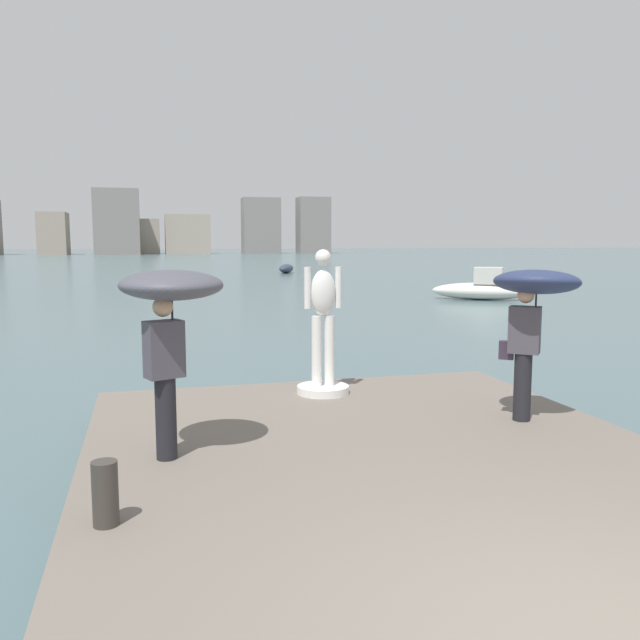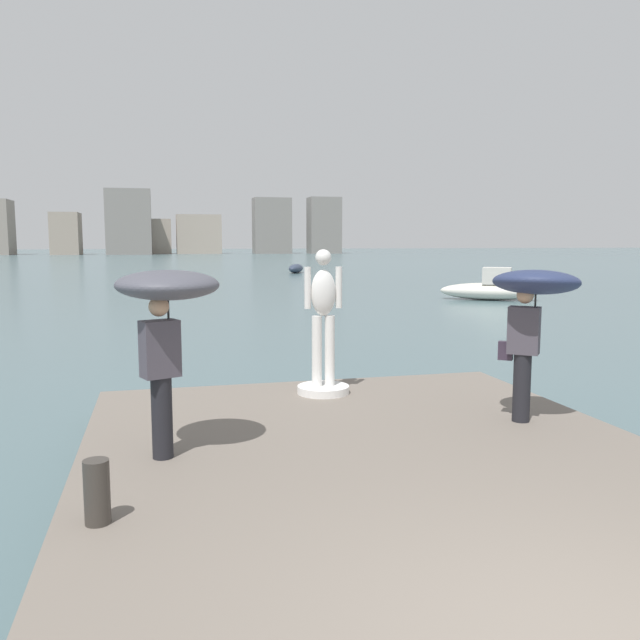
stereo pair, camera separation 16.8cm
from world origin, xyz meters
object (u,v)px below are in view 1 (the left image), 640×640
object	(u,v)px
onlooker_right	(533,299)
boat_near	(286,268)
statue_white_figure	(323,336)
onlooker_left	(170,305)
boat_mid	(482,289)
mooring_bollard	(105,493)

from	to	relation	value
onlooker_right	boat_near	distance (m)	48.03
statue_white_figure	onlooker_right	xyz separation A→B (m)	(2.17, -2.15, 0.70)
statue_white_figure	onlooker_left	world-z (taller)	statue_white_figure
boat_mid	onlooker_right	bearing A→B (deg)	-117.42
mooring_bollard	boat_near	world-z (taller)	mooring_bollard
onlooker_right	statue_white_figure	bearing A→B (deg)	135.27
statue_white_figure	mooring_bollard	bearing A→B (deg)	-126.14
onlooker_left	mooring_bollard	size ratio (longest dim) A/B	3.75
mooring_bollard	boat_mid	world-z (taller)	boat_mid
onlooker_right	boat_near	xyz separation A→B (m)	(6.95, 47.50, -1.60)
statue_white_figure	boat_near	xyz separation A→B (m)	(9.12, 45.35, -0.90)
onlooker_right	onlooker_left	bearing A→B (deg)	-176.83
statue_white_figure	onlooker_left	distance (m)	3.42
boat_mid	statue_white_figure	bearing A→B (deg)	-125.13
statue_white_figure	onlooker_right	size ratio (longest dim) A/B	1.09
onlooker_left	onlooker_right	bearing A→B (deg)	3.17
boat_near	boat_mid	distance (m)	27.78
statue_white_figure	onlooker_left	bearing A→B (deg)	-134.04
statue_white_figure	mooring_bollard	world-z (taller)	statue_white_figure
boat_near	boat_mid	size ratio (longest dim) A/B	0.77
onlooker_left	boat_mid	bearing A→B (deg)	53.69
onlooker_left	boat_mid	xyz separation A→B (m)	(14.83, 20.18, -1.52)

